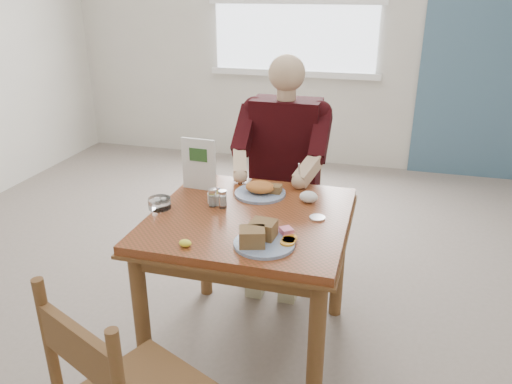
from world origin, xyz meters
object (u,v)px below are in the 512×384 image
(chair_far, at_px, (285,201))
(far_plate, at_px, (261,190))
(diner, at_px, (283,156))
(table, at_px, (250,235))
(near_plate, at_px, (262,237))

(chair_far, distance_m, far_plate, 0.63)
(diner, bearing_deg, chair_far, 90.01)
(table, height_order, chair_far, chair_far)
(table, relative_size, chair_far, 0.97)
(chair_far, bearing_deg, diner, -89.99)
(table, height_order, diner, diner)
(table, xyz_separation_m, chair_far, (0.00, 0.80, -0.16))
(table, bearing_deg, chair_far, 90.00)
(table, relative_size, near_plate, 3.18)
(far_plate, bearing_deg, table, -87.94)
(table, bearing_deg, near_plate, -64.01)
(chair_far, height_order, near_plate, chair_far)
(table, xyz_separation_m, near_plate, (0.13, -0.27, 0.14))
(chair_far, height_order, far_plate, chair_far)
(table, height_order, near_plate, near_plate)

